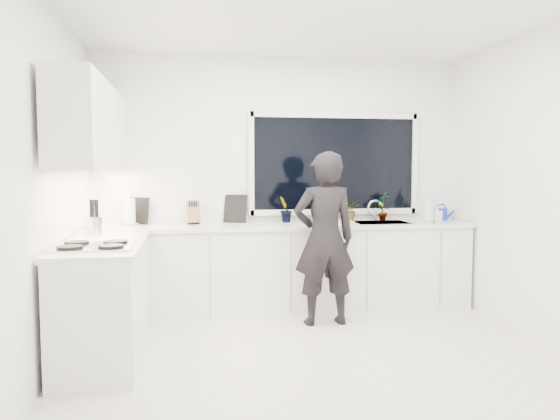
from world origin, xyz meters
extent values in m
cube|color=beige|center=(0.00, 0.00, -0.01)|extent=(4.00, 3.50, 0.02)
cube|color=white|center=(0.00, 1.76, 1.35)|extent=(4.00, 0.02, 2.70)
cube|color=white|center=(-2.01, 0.00, 1.35)|extent=(0.02, 3.50, 2.70)
cube|color=white|center=(2.01, 0.00, 1.35)|extent=(0.02, 3.50, 2.70)
cube|color=white|center=(0.00, 0.00, 2.71)|extent=(4.00, 3.50, 0.02)
cube|color=black|center=(0.60, 1.73, 1.55)|extent=(1.80, 0.02, 1.00)
cube|color=white|center=(0.00, 1.45, 0.44)|extent=(3.92, 0.58, 0.88)
cube|color=white|center=(-1.67, 0.35, 0.44)|extent=(0.58, 1.60, 0.88)
cube|color=silver|center=(0.00, 1.44, 0.90)|extent=(3.94, 0.62, 0.04)
cube|color=silver|center=(-1.67, 0.35, 0.90)|extent=(0.62, 1.60, 0.04)
cube|color=white|center=(-1.79, 0.70, 1.85)|extent=(0.34, 2.10, 0.70)
cube|color=silver|center=(1.05, 1.45, 0.87)|extent=(0.58, 0.42, 0.14)
cylinder|color=silver|center=(1.05, 1.65, 1.03)|extent=(0.03, 0.03, 0.22)
cube|color=black|center=(-1.69, 0.00, 0.94)|extent=(0.56, 0.48, 0.03)
imported|color=black|center=(0.28, 0.90, 0.83)|extent=(0.62, 0.42, 1.66)
cube|color=silver|center=(0.46, 1.42, 0.94)|extent=(0.49, 0.40, 0.03)
cube|color=red|center=(0.46, 1.42, 0.95)|extent=(0.45, 0.35, 0.01)
cylinder|color=#1431BE|center=(1.81, 1.61, 0.98)|extent=(0.15, 0.15, 0.13)
cylinder|color=white|center=(-1.59, 1.55, 1.05)|extent=(0.11, 0.11, 0.26)
cube|color=#A4684C|center=(-0.95, 1.59, 1.03)|extent=(0.14, 0.11, 0.22)
cylinder|color=#ABABAF|center=(-1.81, 0.80, 1.00)|extent=(0.15, 0.15, 0.16)
cube|color=black|center=(-1.51, 1.69, 1.06)|extent=(0.21, 0.11, 0.28)
cube|color=black|center=(-0.50, 1.69, 1.07)|extent=(0.24, 0.12, 0.30)
imported|color=#26662D|center=(0.03, 1.61, 1.06)|extent=(0.19, 0.20, 0.28)
imported|color=#26662D|center=(0.40, 1.61, 1.08)|extent=(0.25, 0.25, 0.32)
imported|color=#26662D|center=(0.73, 1.61, 1.05)|extent=(0.30, 0.31, 0.26)
imported|color=#26662D|center=(1.12, 1.61, 1.08)|extent=(0.20, 0.18, 0.31)
imported|color=#D8BF66|center=(1.52, 1.30, 1.08)|extent=(0.13, 0.13, 0.32)
imported|color=#D8BF66|center=(1.61, 1.30, 1.02)|extent=(0.10, 0.10, 0.19)
camera|label=1|loc=(-0.99, -4.14, 1.51)|focal=35.00mm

